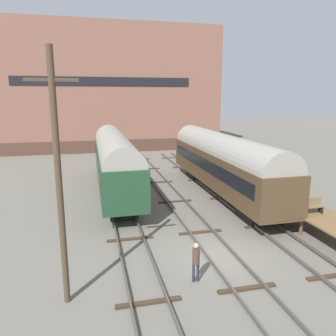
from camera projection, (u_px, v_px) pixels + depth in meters
ground_plane at (220, 256)px, 16.58m from camera, size 200.00×200.00×0.00m
track_left at (137, 263)px, 15.60m from camera, size 2.60×60.00×0.26m
track_middle at (220, 254)px, 16.55m from camera, size 2.60×60.00×0.26m
track_right at (293, 245)px, 17.50m from camera, size 2.60×60.00×0.26m
train_car_brown at (222, 161)px, 26.43m from camera, size 3.01×18.02×5.03m
train_car_green at (115, 159)px, 27.01m from camera, size 2.89×16.92×5.06m
station_platform at (319, 216)px, 19.26m from camera, size 2.52×14.71×1.14m
bench at (311, 205)px, 19.34m from camera, size 1.40×0.40×0.91m
person_worker at (196, 259)px, 14.10m from camera, size 0.32×0.32×1.80m
utility_pole at (59, 179)px, 11.89m from camera, size 1.80×0.24×9.63m
warehouse_building at (103, 89)px, 51.30m from camera, size 34.91×12.10×18.23m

